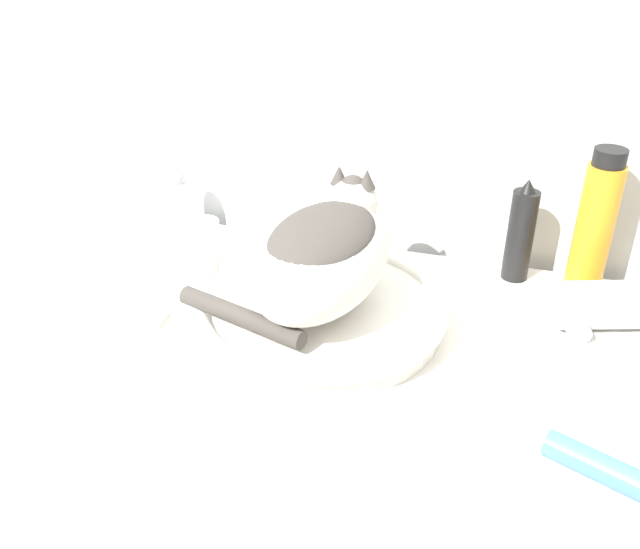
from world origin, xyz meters
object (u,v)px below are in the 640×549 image
object	(u,v)px
cat	(324,252)
hairspray_can_black	(521,234)
hair_dryer	(603,306)
soap_bar	(143,312)
deodorant_stick	(177,199)
faucet	(210,249)
cream_tube	(606,470)
shampoo_bottle_tall	(595,224)

from	to	relation	value
cat	hairspray_can_black	xyz separation A→B (m)	(0.28, 0.23, -0.04)
hair_dryer	soap_bar	distance (m)	0.71
hairspray_can_black	deodorant_stick	bearing A→B (deg)	180.00
hair_dryer	cat	bearing A→B (deg)	177.13
cat	hairspray_can_black	size ratio (longest dim) A/B	1.81
faucet	hair_dryer	world-z (taller)	faucet
hairspray_can_black	cream_tube	world-z (taller)	hairspray_can_black
faucet	shampoo_bottle_tall	distance (m)	0.63
shampoo_bottle_tall	hairspray_can_black	bearing A→B (deg)	180.00
shampoo_bottle_tall	soap_bar	size ratio (longest dim) A/B	3.42
faucet	deodorant_stick	world-z (taller)	faucet
faucet	shampoo_bottle_tall	xyz separation A→B (m)	(0.60, 0.18, 0.05)
deodorant_stick	cream_tube	xyz separation A→B (m)	(0.77, -0.45, -0.05)
deodorant_stick	hair_dryer	distance (m)	0.79
cat	hairspray_can_black	distance (m)	0.36
shampoo_bottle_tall	hair_dryer	world-z (taller)	shampoo_bottle_tall
shampoo_bottle_tall	soap_bar	xyz separation A→B (m)	(-0.66, -0.31, -0.11)
cat	deodorant_stick	distance (m)	0.44
shampoo_bottle_tall	hair_dryer	xyz separation A→B (m)	(0.02, -0.12, -0.08)
faucet	cream_tube	size ratio (longest dim) A/B	1.02
hairspray_can_black	cream_tube	distance (m)	0.47
hairspray_can_black	hair_dryer	size ratio (longest dim) A/B	1.07
cream_tube	hair_dryer	xyz separation A→B (m)	(0.01, 0.33, 0.02)
hair_dryer	shampoo_bottle_tall	bearing A→B (deg)	82.51
cat	cream_tube	size ratio (longest dim) A/B	2.38
faucet	shampoo_bottle_tall	world-z (taller)	shampoo_bottle_tall
hairspray_can_black	hair_dryer	bearing A→B (deg)	-40.51
faucet	hairspray_can_black	distance (m)	0.52
hairspray_can_black	faucet	bearing A→B (deg)	-159.23
faucet	cream_tube	xyz separation A→B (m)	(0.61, -0.26, -0.05)
faucet	hair_dryer	xyz separation A→B (m)	(0.62, 0.07, -0.04)
hair_dryer	soap_bar	xyz separation A→B (m)	(-0.68, -0.19, -0.02)
cream_tube	hair_dryer	distance (m)	0.33
faucet	hairspray_can_black	bearing A→B (deg)	34.99
faucet	deodorant_stick	size ratio (longest dim) A/B	1.11
faucet	hair_dryer	size ratio (longest dim) A/B	0.83
shampoo_bottle_tall	cream_tube	xyz separation A→B (m)	(0.01, -0.45, -0.10)
hairspray_can_black	shampoo_bottle_tall	world-z (taller)	shampoo_bottle_tall
cream_tube	hairspray_can_black	bearing A→B (deg)	105.68
cat	cream_tube	xyz separation A→B (m)	(0.40, -0.22, -0.11)
deodorant_stick	hair_dryer	bearing A→B (deg)	-8.41
shampoo_bottle_tall	deodorant_stick	bearing A→B (deg)	180.00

